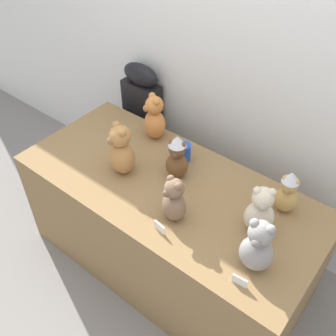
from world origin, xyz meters
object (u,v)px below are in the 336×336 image
teddy_bear_ash (257,247)px  teddy_bear_chestnut (177,157)px  display_table (168,227)px  teddy_bear_honey (287,192)px  teddy_bear_cream (260,211)px  teddy_bear_mocha (174,201)px  party_cup_blue (184,152)px  teddy_bear_caramel (121,151)px  teddy_bear_ginger (155,118)px  instrument_case (143,127)px

teddy_bear_ash → teddy_bear_chestnut: bearing=147.9°
display_table → teddy_bear_honey: 0.78m
teddy_bear_cream → teddy_bear_mocha: bearing=178.7°
teddy_bear_chestnut → party_cup_blue: bearing=89.4°
teddy_bear_caramel → teddy_bear_cream: 0.80m
teddy_bear_ginger → teddy_bear_cream: teddy_bear_ginger is taller
teddy_bear_caramel → teddy_bear_mocha: 0.45m
teddy_bear_ash → teddy_bear_mocha: bearing=169.4°
teddy_bear_honey → party_cup_blue: (-0.63, -0.00, -0.07)m
teddy_bear_cream → party_cup_blue: bearing=132.3°
display_table → teddy_bear_mocha: 0.53m
display_table → instrument_case: 0.84m
teddy_bear_mocha → teddy_bear_cream: size_ratio=0.94×
display_table → teddy_bear_mocha: (0.17, -0.17, 0.48)m
instrument_case → teddy_bear_mocha: size_ratio=3.92×
display_table → teddy_bear_caramel: size_ratio=5.47×
teddy_bear_mocha → teddy_bear_chestnut: bearing=141.6°
instrument_case → teddy_bear_ginger: (0.31, -0.23, 0.34)m
teddy_bear_caramel → teddy_bear_honey: bearing=40.2°
instrument_case → teddy_bear_mocha: bearing=-38.9°
instrument_case → teddy_bear_mocha: instrument_case is taller
teddy_bear_mocha → teddy_bear_ginger: bearing=154.6°
teddy_bear_ginger → teddy_bear_cream: 0.90m
teddy_bear_chestnut → teddy_bear_ash: size_ratio=0.95×
teddy_bear_chestnut → teddy_bear_honey: bearing=-8.6°
teddy_bear_caramel → teddy_bear_ash: bearing=14.6°
instrument_case → teddy_bear_cream: instrument_case is taller
display_table → teddy_bear_ash: size_ratio=5.90×
teddy_bear_honey → teddy_bear_ash: bearing=-92.3°
teddy_bear_ginger → party_cup_blue: teddy_bear_ginger is taller
teddy_bear_mocha → teddy_bear_cream: 0.40m
instrument_case → party_cup_blue: instrument_case is taller
teddy_bear_ash → party_cup_blue: (-0.68, 0.39, -0.08)m
instrument_case → party_cup_blue: size_ratio=9.22×
teddy_bear_chestnut → teddy_bear_ginger: bearing=126.1°
teddy_bear_ash → teddy_bear_cream: 0.22m
teddy_bear_chestnut → teddy_bear_cream: same height
teddy_bear_honey → teddy_bear_mocha: (-0.40, -0.39, -0.00)m
teddy_bear_ash → teddy_bear_ginger: 1.05m
teddy_bear_ash → teddy_bear_caramel: bearing=163.6°
teddy_bear_chestnut → party_cup_blue: 0.17m
teddy_bear_caramel → teddy_bear_chestnut: bearing=51.5°
teddy_bear_ginger → instrument_case: bearing=173.0°
teddy_bear_cream → party_cup_blue: (-0.58, 0.19, -0.07)m
teddy_bear_honey → teddy_bear_ginger: (-0.90, 0.07, 0.01)m
teddy_bear_chestnut → teddy_bear_cream: (0.53, -0.06, -0.01)m
display_table → teddy_bear_caramel: teddy_bear_caramel is taller
teddy_bear_caramel → display_table: bearing=35.7°
teddy_bear_mocha → display_table: bearing=152.3°
teddy_bear_chestnut → teddy_bear_cream: size_ratio=1.00×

